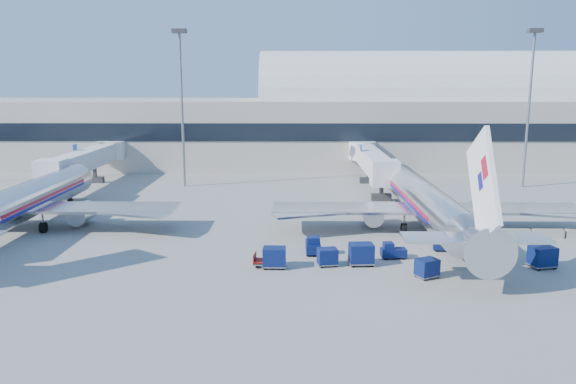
{
  "coord_description": "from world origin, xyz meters",
  "views": [
    {
      "loc": [
        -3.81,
        -51.77,
        15.02
      ],
      "look_at": [
        -4.41,
        6.0,
        3.82
      ],
      "focal_mm": 35.0,
      "sensor_mm": 36.0,
      "label": 1
    }
  ],
  "objects_px": {
    "jetbridge_near": "(371,160)",
    "cart_train_c": "(274,257)",
    "airliner_main": "(428,204)",
    "cart_solo_far": "(543,256)",
    "airliner_mid": "(21,203)",
    "tug_right": "(445,244)",
    "cart_train_a": "(361,254)",
    "barrier_mid": "(548,234)",
    "cart_open_red": "(267,262)",
    "barrier_near": "(514,234)",
    "mast_east": "(531,85)",
    "cart_train_b": "(328,257)",
    "jetbridge_mid": "(89,159)",
    "tug_lead": "(392,251)",
    "mast_west": "(181,85)",
    "tug_left": "(313,245)",
    "cart_solo_near": "(427,268)"
  },
  "relations": [
    {
      "from": "barrier_near",
      "to": "cart_solo_far",
      "type": "relative_size",
      "value": 1.28
    },
    {
      "from": "airliner_main",
      "to": "jetbridge_near",
      "type": "xyz_separation_m",
      "value": [
        -2.4,
        26.3,
        1.0
      ]
    },
    {
      "from": "tug_lead",
      "to": "cart_train_a",
      "type": "xyz_separation_m",
      "value": [
        -2.94,
        -1.87,
        0.33
      ]
    },
    {
      "from": "airliner_mid",
      "to": "tug_left",
      "type": "distance_m",
      "value": 31.01
    },
    {
      "from": "tug_lead",
      "to": "cart_train_c",
      "type": "relative_size",
      "value": 1.13
    },
    {
      "from": "mast_east",
      "to": "tug_left",
      "type": "bearing_deg",
      "value": -133.89
    },
    {
      "from": "cart_train_b",
      "to": "cart_solo_far",
      "type": "distance_m",
      "value": 17.76
    },
    {
      "from": "jetbridge_near",
      "to": "cart_train_c",
      "type": "xyz_separation_m",
      "value": [
        -13.0,
        -38.14,
        -3.01
      ]
    },
    {
      "from": "mast_west",
      "to": "barrier_mid",
      "type": "distance_m",
      "value": 51.92
    },
    {
      "from": "airliner_main",
      "to": "tug_right",
      "type": "bearing_deg",
      "value": -90.26
    },
    {
      "from": "airliner_mid",
      "to": "mast_west",
      "type": "height_order",
      "value": "mast_west"
    },
    {
      "from": "tug_right",
      "to": "cart_train_a",
      "type": "distance_m",
      "value": 9.09
    },
    {
      "from": "tug_right",
      "to": "cart_train_a",
      "type": "relative_size",
      "value": 1.1
    },
    {
      "from": "airliner_mid",
      "to": "cart_train_a",
      "type": "distance_m",
      "value": 35.68
    },
    {
      "from": "barrier_mid",
      "to": "tug_left",
      "type": "xyz_separation_m",
      "value": [
        -23.37,
        -5.34,
        0.32
      ]
    },
    {
      "from": "jetbridge_near",
      "to": "cart_train_c",
      "type": "relative_size",
      "value": 13.74
    },
    {
      "from": "tug_left",
      "to": "cart_train_b",
      "type": "distance_m",
      "value": 3.59
    },
    {
      "from": "barrier_mid",
      "to": "cart_train_c",
      "type": "distance_m",
      "value": 28.29
    },
    {
      "from": "cart_train_a",
      "to": "cart_train_b",
      "type": "xyz_separation_m",
      "value": [
        -2.85,
        -0.23,
        -0.19
      ]
    },
    {
      "from": "jetbridge_near",
      "to": "jetbridge_mid",
      "type": "bearing_deg",
      "value": 180.0
    },
    {
      "from": "airliner_mid",
      "to": "tug_lead",
      "type": "distance_m",
      "value": 38.01
    },
    {
      "from": "airliner_main",
      "to": "cart_open_red",
      "type": "bearing_deg",
      "value": -144.24
    },
    {
      "from": "barrier_near",
      "to": "jetbridge_mid",
      "type": "bearing_deg",
      "value": 151.2
    },
    {
      "from": "mast_east",
      "to": "cart_open_red",
      "type": "bearing_deg",
      "value": -134.21
    },
    {
      "from": "cart_open_red",
      "to": "barrier_near",
      "type": "bearing_deg",
      "value": 26.03
    },
    {
      "from": "jetbridge_mid",
      "to": "tug_right",
      "type": "bearing_deg",
      "value": -36.8
    },
    {
      "from": "tug_right",
      "to": "cart_train_c",
      "type": "xyz_separation_m",
      "value": [
        -15.37,
        -4.95,
        0.25
      ]
    },
    {
      "from": "cart_train_c",
      "to": "cart_solo_far",
      "type": "height_order",
      "value": "cart_solo_far"
    },
    {
      "from": "cart_train_a",
      "to": "jetbridge_mid",
      "type": "bearing_deg",
      "value": 130.0
    },
    {
      "from": "mast_west",
      "to": "tug_right",
      "type": "distance_m",
      "value": 46.33
    },
    {
      "from": "tug_right",
      "to": "cart_train_c",
      "type": "relative_size",
      "value": 1.21
    },
    {
      "from": "airliner_mid",
      "to": "tug_right",
      "type": "distance_m",
      "value": 42.59
    },
    {
      "from": "cart_solo_far",
      "to": "cart_train_a",
      "type": "bearing_deg",
      "value": 164.94
    },
    {
      "from": "mast_east",
      "to": "barrier_near",
      "type": "relative_size",
      "value": 7.53
    },
    {
      "from": "cart_train_c",
      "to": "jetbridge_mid",
      "type": "bearing_deg",
      "value": 129.04
    },
    {
      "from": "airliner_main",
      "to": "cart_solo_far",
      "type": "distance_m",
      "value": 13.56
    },
    {
      "from": "tug_right",
      "to": "tug_lead",
      "type": "bearing_deg",
      "value": -145.42
    },
    {
      "from": "tug_left",
      "to": "jetbridge_mid",
      "type": "bearing_deg",
      "value": 42.36
    },
    {
      "from": "cart_train_c",
      "to": "cart_solo_far",
      "type": "relative_size",
      "value": 0.86
    },
    {
      "from": "barrier_near",
      "to": "tug_lead",
      "type": "xyz_separation_m",
      "value": [
        -13.18,
        -6.65,
        0.2
      ]
    },
    {
      "from": "cart_train_b",
      "to": "cart_solo_near",
      "type": "height_order",
      "value": "cart_solo_near"
    },
    {
      "from": "tug_left",
      "to": "barrier_mid",
      "type": "bearing_deg",
      "value": -78.2
    },
    {
      "from": "airliner_main",
      "to": "mast_west",
      "type": "bearing_deg",
      "value": 139.64
    },
    {
      "from": "mast_east",
      "to": "cart_train_b",
      "type": "height_order",
      "value": "mast_east"
    },
    {
      "from": "tug_lead",
      "to": "cart_solo_near",
      "type": "bearing_deg",
      "value": -73.27
    },
    {
      "from": "cart_train_c",
      "to": "barrier_near",
      "type": "bearing_deg",
      "value": 23.54
    },
    {
      "from": "airliner_mid",
      "to": "tug_left",
      "type": "xyz_separation_m",
      "value": [
        29.93,
        -7.85,
        -2.16
      ]
    },
    {
      "from": "tug_lead",
      "to": "tug_left",
      "type": "relative_size",
      "value": 0.87
    },
    {
      "from": "barrier_near",
      "to": "airliner_mid",
      "type": "bearing_deg",
      "value": 177.13
    },
    {
      "from": "cart_solo_near",
      "to": "tug_right",
      "type": "bearing_deg",
      "value": 37.59
    }
  ]
}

